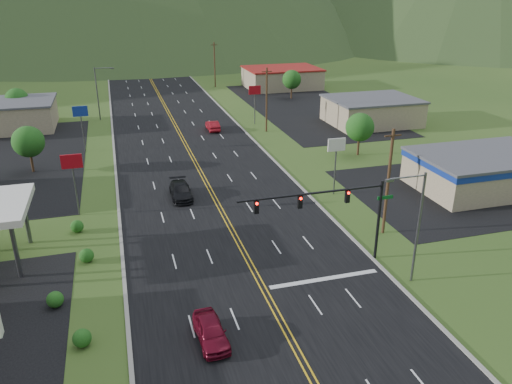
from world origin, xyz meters
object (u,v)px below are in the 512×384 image
object	(u,v)px
streetlight_west	(99,90)
car_red_near	(211,332)
car_dark_mid	(181,191)
traffic_signal	(335,206)
car_red_far	(213,126)
streetlight_east	(415,221)

from	to	relation	value
streetlight_west	car_red_near	size ratio (longest dim) A/B	2.03
streetlight_west	car_red_near	world-z (taller)	streetlight_west
car_dark_mid	traffic_signal	bearing A→B (deg)	-59.96
car_red_near	car_red_far	distance (m)	51.80
traffic_signal	car_red_far	distance (m)	44.17
car_red_near	streetlight_west	bearing A→B (deg)	93.00
streetlight_west	car_red_near	bearing A→B (deg)	-83.94
streetlight_east	car_red_far	xyz separation A→B (m)	(-5.79, 47.92, -4.41)
streetlight_east	car_red_far	size ratio (longest dim) A/B	1.91
streetlight_east	car_red_near	world-z (taller)	streetlight_east
traffic_signal	car_dark_mid	distance (m)	20.72
traffic_signal	car_red_far	size ratio (longest dim) A/B	2.79
streetlight_east	streetlight_west	xyz separation A→B (m)	(-22.86, 60.00, 0.00)
streetlight_west	car_dark_mid	xyz separation A→B (m)	(8.21, -38.42, -4.41)
streetlight_east	car_red_near	size ratio (longest dim) A/B	2.03
car_red_far	car_red_near	bearing A→B (deg)	78.71
car_red_near	car_red_far	world-z (taller)	car_red_far
traffic_signal	streetlight_east	size ratio (longest dim) A/B	1.46
streetlight_west	car_red_far	distance (m)	21.37
streetlight_east	car_red_near	distance (m)	17.02
streetlight_east	car_dark_mid	distance (m)	26.46
streetlight_east	car_dark_mid	bearing A→B (deg)	124.16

